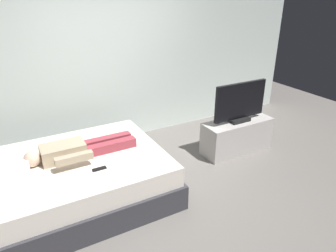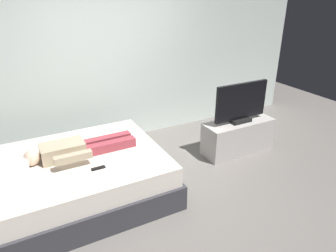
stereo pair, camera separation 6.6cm
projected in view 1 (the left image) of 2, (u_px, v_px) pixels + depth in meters
The scene contains 8 objects.
ground_plane at pixel (160, 192), 3.83m from camera, with size 10.00×10.00×0.00m, color slate.
back_wall at pixel (130, 52), 4.82m from camera, with size 6.40×0.10×2.80m, color silver.
bed at pixel (78, 180), 3.62m from camera, with size 2.07×1.61×0.54m.
pillow at pixel (4, 171), 3.17m from camera, with size 0.48×0.34×0.12m, color white.
person at pixel (75, 150), 3.53m from camera, with size 1.26×0.46×0.18m.
remote at pixel (99, 169), 3.30m from camera, with size 0.15×0.04×0.02m, color black.
tv_stand at pixel (237, 136), 4.72m from camera, with size 1.10×0.40×0.50m, color #B7B2AD.
tv at pixel (240, 103), 4.50m from camera, with size 0.88×0.20×0.59m.
Camera 1 is at (-1.44, -2.80, 2.32)m, focal length 32.98 mm.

